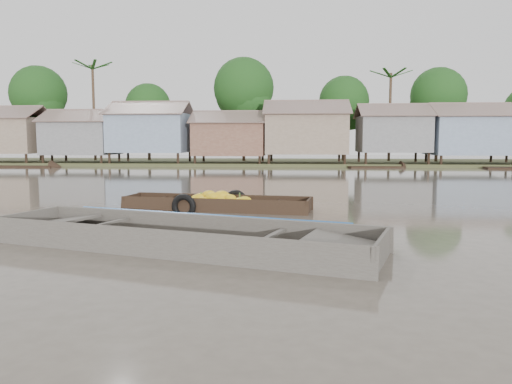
{
  "coord_description": "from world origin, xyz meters",
  "views": [
    {
      "loc": [
        1.42,
        -11.96,
        2.15
      ],
      "look_at": [
        0.47,
        0.84,
        0.8
      ],
      "focal_mm": 35.0,
      "sensor_mm": 36.0,
      "label": 1
    }
  ],
  "objects": [
    {
      "name": "ground",
      "position": [
        0.0,
        0.0,
        0.0
      ],
      "size": [
        120.0,
        120.0,
        0.0
      ],
      "primitive_type": "plane",
      "color": "#524A3F",
      "rests_on": "ground"
    },
    {
      "name": "viewer_boat",
      "position": [
        -0.81,
        -2.23,
        0.07
      ],
      "size": [
        8.39,
        4.46,
        0.65
      ],
      "rotation": [
        0.0,
        0.0,
        -0.31
      ],
      "color": "#47423C",
      "rests_on": "ground"
    },
    {
      "name": "distant_boats",
      "position": [
        12.56,
        23.7,
        -0.05
      ],
      "size": [
        47.1,
        14.94,
        0.35
      ],
      "color": "black",
      "rests_on": "ground"
    },
    {
      "name": "banana_boat",
      "position": [
        -0.98,
        3.16,
        0.17
      ],
      "size": [
        5.94,
        2.21,
        0.82
      ],
      "rotation": [
        0.0,
        0.0,
        -0.14
      ],
      "color": "black",
      "rests_on": "ground"
    },
    {
      "name": "riverbank",
      "position": [
        3.03,
        31.86,
        3.07
      ],
      "size": [
        120.0,
        12.47,
        10.22
      ],
      "color": "#384723",
      "rests_on": "ground"
    }
  ]
}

